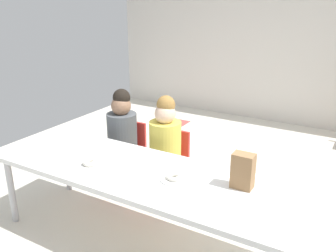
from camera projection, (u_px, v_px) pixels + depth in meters
ground_plane at (203, 213)px, 2.98m from camera, size 5.24×5.32×0.02m
back_wall at (294, 30)px, 4.73m from camera, size 5.24×0.10×2.52m
craft_table at (143, 177)px, 2.45m from camera, size 2.19×0.70×0.56m
seated_child_near_camera at (123, 130)px, 3.20m from camera, size 0.33×0.33×0.92m
seated_child_middle_seat at (166, 140)px, 2.99m from camera, size 0.35×0.35×0.92m
paper_bag_brown at (243, 171)px, 2.19m from camera, size 0.13×0.09×0.22m
paper_plate_near_edge at (174, 179)px, 2.32m from camera, size 0.18×0.18×0.01m
donut_powdered_on_plate at (174, 177)px, 2.31m from camera, size 0.10×0.10×0.03m
donut_powdered_loose at (90, 162)px, 2.53m from camera, size 0.10×0.10×0.03m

